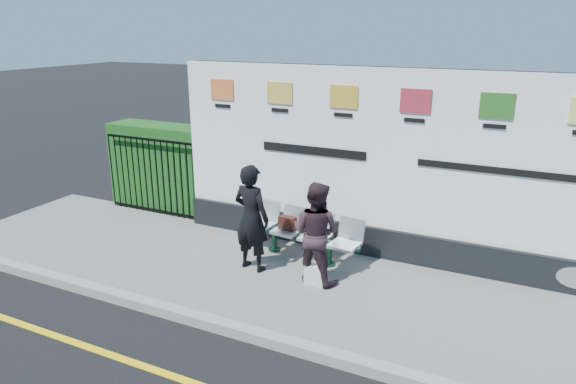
% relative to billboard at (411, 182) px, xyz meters
% --- Properties ---
extents(pavement, '(14.00, 3.00, 0.12)m').
position_rel_billboard_xyz_m(pavement, '(-0.50, -1.35, -1.36)').
color(pavement, slate).
rests_on(pavement, ground).
extents(kerb, '(14.00, 0.18, 0.14)m').
position_rel_billboard_xyz_m(kerb, '(-0.50, -2.85, -1.35)').
color(kerb, gray).
rests_on(kerb, ground).
extents(billboard, '(8.00, 0.30, 3.00)m').
position_rel_billboard_xyz_m(billboard, '(0.00, 0.00, 0.00)').
color(billboard, black).
rests_on(billboard, pavement).
extents(hedge, '(2.35, 0.70, 1.70)m').
position_rel_billboard_xyz_m(hedge, '(-5.08, 0.45, -0.45)').
color(hedge, '#1A531A').
rests_on(hedge, pavement).
extents(railing, '(2.05, 0.06, 1.54)m').
position_rel_billboard_xyz_m(railing, '(-5.08, -0.00, -0.53)').
color(railing, black).
rests_on(railing, pavement).
extents(bench, '(2.04, 0.77, 0.43)m').
position_rel_billboard_xyz_m(bench, '(-1.55, -0.65, -1.09)').
color(bench, silver).
rests_on(bench, pavement).
extents(woman_left, '(0.66, 0.48, 1.66)m').
position_rel_billboard_xyz_m(woman_left, '(-2.06, -1.33, -0.47)').
color(woman_left, black).
rests_on(woman_left, pavement).
extents(woman_right, '(0.78, 0.64, 1.52)m').
position_rel_billboard_xyz_m(woman_right, '(-1.04, -1.29, -0.54)').
color(woman_right, '#322128').
rests_on(woman_right, pavement).
extents(handbag_brown, '(0.30, 0.15, 0.22)m').
position_rel_billboard_xyz_m(handbag_brown, '(-1.81, -0.61, -0.76)').
color(handbag_brown, '#33140E').
rests_on(handbag_brown, bench).
extents(carrier_bag_white, '(0.29, 0.18, 0.29)m').
position_rel_billboard_xyz_m(carrier_bag_white, '(-0.99, -1.39, -1.15)').
color(carrier_bag_white, silver).
rests_on(carrier_bag_white, pavement).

